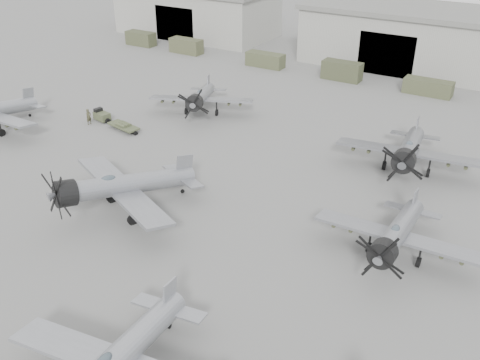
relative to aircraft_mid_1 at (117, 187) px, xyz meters
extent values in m
plane|color=slate|center=(6.47, -6.74, -2.53)|extent=(220.00, 220.00, 0.00)
cube|color=gray|center=(-31.53, 55.26, 1.47)|extent=(28.00, 14.00, 8.00)
cube|color=black|center=(-31.53, 48.46, 0.47)|extent=(8.12, 0.40, 6.00)
cube|color=gray|center=(6.47, 55.26, 1.47)|extent=(28.00, 14.00, 8.00)
cube|color=slate|center=(6.47, 55.26, 5.82)|extent=(29.00, 14.80, 0.70)
cube|color=black|center=(6.47, 48.46, 0.47)|extent=(8.12, 0.40, 6.00)
cube|color=#41452D|center=(-35.05, 43.26, -1.38)|extent=(5.27, 2.20, 2.31)
cube|color=#474930|center=(-25.29, 43.26, -1.36)|extent=(5.57, 2.20, 2.35)
cube|color=#454A30|center=(-10.38, 43.26, -1.49)|extent=(5.89, 2.20, 2.08)
cube|color=#3D412B|center=(2.00, 43.26, -1.23)|extent=(5.56, 2.20, 2.60)
cube|color=#44482F|center=(14.04, 43.26, -1.54)|extent=(6.24, 2.20, 1.98)
cylinder|color=#989BA1|center=(12.37, -12.81, -0.30)|extent=(3.01, 10.86, 3.17)
cube|color=#989BA1|center=(11.70, -8.09, -0.14)|extent=(0.36, 1.69, 2.03)
cylinder|color=black|center=(11.74, -8.39, -2.38)|extent=(0.17, 0.34, 0.32)
cube|color=#909398|center=(-24.16, 10.91, -0.05)|extent=(0.15, 1.75, 2.10)
cylinder|color=black|center=(-22.07, 5.16, -2.16)|extent=(0.31, 0.84, 0.84)
cylinder|color=black|center=(-24.15, 10.59, -2.37)|extent=(0.13, 0.34, 0.34)
cylinder|color=gray|center=(0.41, 0.95, -0.10)|extent=(6.19, 11.41, 3.45)
cylinder|color=black|center=(-1.66, -3.81, 0.73)|extent=(2.62, 2.44, 2.30)
cube|color=gray|center=(0.15, 0.34, -0.38)|extent=(13.64, 7.74, 0.62)
cube|color=gray|center=(2.48, 5.71, 0.08)|extent=(0.85, 1.74, 2.21)
ellipsoid|color=#3F4C54|center=(-0.29, -0.67, 0.90)|extent=(1.14, 1.48, 0.62)
cylinder|color=black|center=(-1.87, 0.98, -2.15)|extent=(0.64, 0.93, 0.88)
cylinder|color=black|center=(1.99, -0.70, -2.15)|extent=(0.64, 0.93, 0.88)
cylinder|color=black|center=(2.35, 5.41, -2.37)|extent=(0.26, 0.38, 0.35)
cylinder|color=gray|center=(21.20, 6.47, -0.43)|extent=(1.75, 10.16, 2.98)
cylinder|color=black|center=(21.34, 1.99, 0.28)|extent=(1.86, 1.57, 1.99)
cube|color=gray|center=(21.21, 5.90, -0.67)|extent=(11.99, 2.48, 0.54)
cube|color=gray|center=(21.05, 10.95, -0.28)|extent=(0.16, 1.59, 1.91)
ellipsoid|color=#3F4C54|center=(21.24, 4.94, 0.43)|extent=(0.61, 1.16, 0.53)
cylinder|color=black|center=(19.41, 5.65, -2.20)|extent=(0.29, 0.77, 0.76)
cylinder|color=black|center=(23.03, 5.76, -2.20)|extent=(0.29, 0.77, 0.76)
cylinder|color=black|center=(21.06, 10.67, -2.39)|extent=(0.12, 0.31, 0.31)
cylinder|color=gray|center=(-7.46, 22.48, -0.38)|extent=(5.71, 10.01, 3.05)
cylinder|color=black|center=(-5.52, 18.32, 0.35)|extent=(2.34, 2.18, 2.03)
cube|color=gray|center=(-7.21, 21.95, -0.63)|extent=(11.98, 7.11, 0.55)
cube|color=gray|center=(-9.40, 26.64, -0.23)|extent=(0.79, 1.52, 1.95)
ellipsoid|color=#3F4C54|center=(-6.80, 21.06, 0.51)|extent=(1.03, 1.31, 0.55)
cylinder|color=black|center=(-8.81, 20.99, -2.19)|extent=(0.58, 0.82, 0.78)
cylinder|color=black|center=(-5.44, 22.56, -2.19)|extent=(0.58, 0.82, 0.78)
cylinder|color=black|center=(-9.27, 26.38, -2.39)|extent=(0.24, 0.33, 0.31)
cylinder|color=gray|center=(17.96, 20.46, -0.18)|extent=(3.23, 11.42, 3.33)
cylinder|color=black|center=(18.69, 15.51, 0.61)|extent=(2.25, 1.96, 2.22)
cube|color=gray|center=(18.05, 19.83, -0.45)|extent=(13.53, 4.27, 0.60)
cube|color=gray|center=(17.23, 25.42, -0.02)|extent=(0.38, 1.77, 2.13)
ellipsoid|color=#3F4C54|center=(18.21, 18.78, 0.78)|extent=(0.82, 1.36, 0.60)
cylinder|color=black|center=(16.08, 19.32, -2.16)|extent=(0.42, 0.89, 0.85)
cylinder|color=black|center=(20.09, 19.91, -2.16)|extent=(0.42, 0.89, 0.85)
cylinder|color=black|center=(17.28, 25.10, -2.37)|extent=(0.18, 0.36, 0.34)
cube|color=#454C31|center=(-15.84, 14.13, -1.94)|extent=(2.12, 1.52, 0.86)
cube|color=black|center=(-16.47, 14.25, -1.41)|extent=(0.70, 1.05, 0.54)
cylinder|color=black|center=(-15.84, 14.13, -2.26)|extent=(1.38, 0.83, 0.60)
cylinder|color=black|center=(-14.47, 13.88, -2.05)|extent=(1.28, 0.32, 0.09)
cube|color=#454C31|center=(-11.83, 13.38, -2.05)|extent=(4.28, 2.23, 0.19)
cylinder|color=black|center=(-11.83, 13.38, -2.32)|extent=(1.67, 0.76, 0.47)
cylinder|color=#454C31|center=(-11.83, 13.38, -1.83)|extent=(1.54, 0.61, 0.34)
imported|color=#3D3C28|center=(-16.34, 12.58, -1.61)|extent=(0.50, 0.71, 1.84)
camera|label=1|loc=(28.22, -26.99, 21.03)|focal=40.00mm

